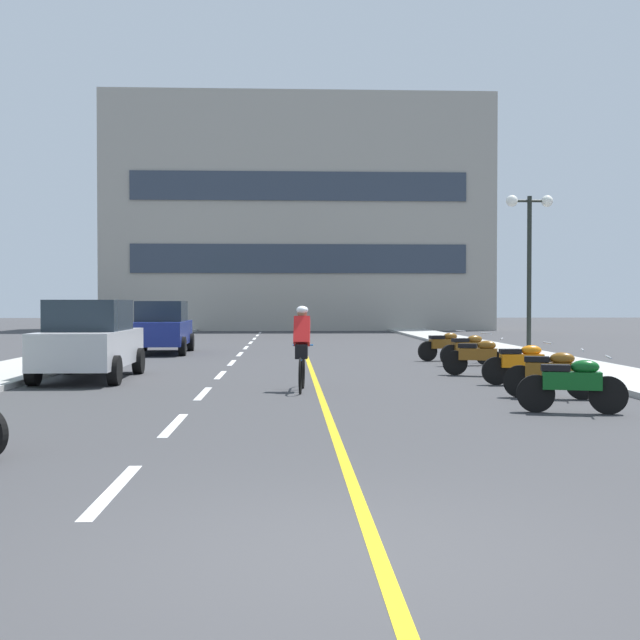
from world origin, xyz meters
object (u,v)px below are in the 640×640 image
object	(u,v)px
motorcycle_2	(572,384)
motorcycle_4	(522,363)
street_lamp_mid	(529,238)
parked_car_mid	(162,327)
cyclist_rider	(302,346)
motorcycle_6	(469,349)
parked_car_near	(90,339)
motorcycle_7	(445,345)
motorcycle_3	(551,373)
motorcycle_5	(479,356)

from	to	relation	value
motorcycle_2	motorcycle_4	distance (m)	4.41
street_lamp_mid	motorcycle_4	world-z (taller)	street_lamp_mid
parked_car_mid	cyclist_rider	bearing A→B (deg)	-69.04
cyclist_rider	motorcycle_6	bearing A→B (deg)	52.45
motorcycle_6	parked_car_near	bearing A→B (deg)	-159.30
parked_car_mid	motorcycle_7	xyz separation A→B (m)	(9.12, -3.99, -0.44)
parked_car_near	motorcycle_2	size ratio (longest dim) A/B	2.52
parked_car_mid	cyclist_rider	size ratio (longest dim) A/B	2.40
street_lamp_mid	motorcycle_6	bearing A→B (deg)	-135.50
street_lamp_mid	motorcycle_2	xyz separation A→B (m)	(-2.97, -12.04, -3.29)
parked_car_near	motorcycle_3	size ratio (longest dim) A/B	2.56
motorcycle_4	cyclist_rider	bearing A→B (deg)	-168.88
motorcycle_6	motorcycle_7	xyz separation A→B (m)	(-0.29, 1.93, 0.00)
parked_car_mid	motorcycle_6	bearing A→B (deg)	-32.16
motorcycle_3	motorcycle_4	xyz separation A→B (m)	(0.18, 2.44, 0.00)
parked_car_mid	motorcycle_4	size ratio (longest dim) A/B	2.49
motorcycle_3	cyclist_rider	xyz separation A→B (m)	(-4.53, 1.51, 0.41)
parked_car_mid	motorcycle_3	xyz separation A→B (m)	(9.18, -13.64, -0.44)
motorcycle_3	motorcycle_5	xyz separation A→B (m)	(-0.23, 4.63, 0.00)
motorcycle_2	motorcycle_3	xyz separation A→B (m)	(0.31, 1.94, 0.00)
motorcycle_3	motorcycle_6	size ratio (longest dim) A/B	0.99
motorcycle_5	motorcycle_3	bearing A→B (deg)	-87.18
motorcycle_2	motorcycle_7	xyz separation A→B (m)	(0.26, 11.59, 0.00)
motorcycle_3	motorcycle_6	xyz separation A→B (m)	(0.24, 7.72, 0.00)
motorcycle_2	motorcycle_6	size ratio (longest dim) A/B	1.00
motorcycle_6	motorcycle_2	bearing A→B (deg)	-93.26
motorcycle_5	parked_car_mid	bearing A→B (deg)	134.80
motorcycle_2	motorcycle_4	xyz separation A→B (m)	(0.50, 4.38, 0.00)
motorcycle_3	motorcycle_4	size ratio (longest dim) A/B	0.97
parked_car_near	cyclist_rider	world-z (taller)	parked_car_near
parked_car_near	motorcycle_4	xyz separation A→B (m)	(9.52, -1.66, -0.44)
motorcycle_2	motorcycle_3	world-z (taller)	same
parked_car_mid	motorcycle_7	world-z (taller)	parked_car_mid
parked_car_mid	cyclist_rider	xyz separation A→B (m)	(4.65, -12.13, -0.03)
motorcycle_4	motorcycle_7	bearing A→B (deg)	91.92
motorcycle_5	cyclist_rider	xyz separation A→B (m)	(-4.31, -3.11, 0.41)
motorcycle_4	motorcycle_6	size ratio (longest dim) A/B	1.02
motorcycle_2	motorcycle_5	size ratio (longest dim) A/B	1.02
parked_car_mid	cyclist_rider	distance (m)	12.99
motorcycle_7	cyclist_rider	size ratio (longest dim) A/B	0.95
parked_car_near	motorcycle_6	bearing A→B (deg)	20.70
motorcycle_5	motorcycle_2	bearing A→B (deg)	-90.73
cyclist_rider	parked_car_mid	bearing A→B (deg)	110.96
motorcycle_4	motorcycle_2	bearing A→B (deg)	-96.47
motorcycle_5	motorcycle_6	bearing A→B (deg)	81.44
parked_car_mid	street_lamp_mid	bearing A→B (deg)	-16.65
motorcycle_2	cyclist_rider	world-z (taller)	cyclist_rider
motorcycle_4	motorcycle_5	world-z (taller)	same
parked_car_near	parked_car_mid	xyz separation A→B (m)	(0.16, 9.54, 0.00)
motorcycle_2	motorcycle_4	bearing A→B (deg)	83.53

